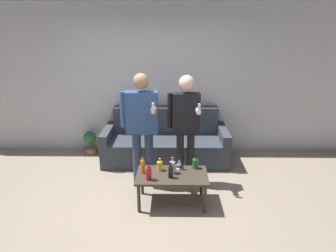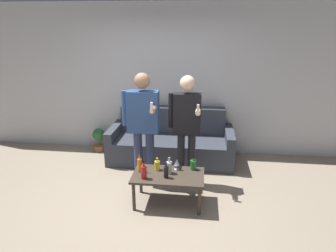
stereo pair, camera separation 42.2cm
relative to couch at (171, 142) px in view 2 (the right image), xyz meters
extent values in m
plane|color=gray|center=(-0.21, -1.64, -0.32)|extent=(16.00, 16.00, 0.00)
cube|color=silver|center=(-0.21, 0.44, 1.03)|extent=(8.00, 0.06, 2.70)
cube|color=#383D47|center=(0.00, -0.19, -0.11)|extent=(1.88, 0.63, 0.42)
cube|color=#383D47|center=(0.00, 0.25, 0.14)|extent=(1.88, 0.24, 0.91)
cube|color=#383D47|center=(-1.01, -0.07, -0.02)|extent=(0.14, 0.87, 0.60)
cube|color=#383D47|center=(1.01, -0.07, -0.02)|extent=(0.14, 0.87, 0.60)
cube|color=#3D3328|center=(0.12, -1.43, 0.10)|extent=(0.94, 0.54, 0.03)
cylinder|color=#3D3328|center=(-0.30, -1.65, -0.12)|extent=(0.04, 0.04, 0.40)
cylinder|color=#3D3328|center=(0.54, -1.65, -0.12)|extent=(0.04, 0.04, 0.40)
cylinder|color=#3D3328|center=(-0.30, -1.21, -0.12)|extent=(0.04, 0.04, 0.40)
cylinder|color=#3D3328|center=(0.54, -1.21, -0.12)|extent=(0.04, 0.04, 0.40)
cylinder|color=black|center=(0.10, -1.52, 0.19)|extent=(0.06, 0.06, 0.15)
cylinder|color=black|center=(0.10, -1.52, 0.30)|extent=(0.02, 0.02, 0.06)
cylinder|color=black|center=(0.10, -1.52, 0.32)|extent=(0.03, 0.03, 0.01)
cylinder|color=silver|center=(0.12, -1.39, 0.19)|extent=(0.08, 0.08, 0.16)
cylinder|color=silver|center=(0.12, -1.39, 0.30)|extent=(0.03, 0.03, 0.06)
cylinder|color=black|center=(0.12, -1.39, 0.33)|extent=(0.03, 0.03, 0.01)
cylinder|color=#23752D|center=(0.44, -1.24, 0.18)|extent=(0.08, 0.08, 0.13)
cylinder|color=#23752D|center=(0.44, -1.24, 0.27)|extent=(0.03, 0.03, 0.05)
cylinder|color=black|center=(0.44, -1.24, 0.29)|extent=(0.03, 0.03, 0.01)
cylinder|color=#B21E1E|center=(-0.18, -1.57, 0.20)|extent=(0.07, 0.07, 0.17)
cylinder|color=#B21E1E|center=(-0.18, -1.57, 0.32)|extent=(0.03, 0.03, 0.07)
cylinder|color=black|center=(-0.18, -1.57, 0.34)|extent=(0.03, 0.03, 0.01)
cylinder|color=orange|center=(-0.27, -1.39, 0.20)|extent=(0.06, 0.06, 0.18)
cylinder|color=orange|center=(-0.27, -1.39, 0.33)|extent=(0.02, 0.02, 0.07)
cylinder|color=black|center=(-0.27, -1.39, 0.36)|extent=(0.02, 0.02, 0.01)
cylinder|color=yellow|center=(-0.05, -1.31, 0.17)|extent=(0.08, 0.08, 0.13)
cylinder|color=yellow|center=(-0.05, -1.31, 0.26)|extent=(0.03, 0.03, 0.05)
cylinder|color=black|center=(-0.05, -1.31, 0.28)|extent=(0.03, 0.03, 0.01)
cylinder|color=silver|center=(0.22, -1.27, 0.11)|extent=(0.07, 0.07, 0.01)
cylinder|color=silver|center=(0.22, -1.27, 0.15)|extent=(0.01, 0.01, 0.06)
cone|color=silver|center=(0.22, -1.27, 0.22)|extent=(0.07, 0.07, 0.09)
cylinder|color=navy|center=(-0.41, -0.87, 0.09)|extent=(0.13, 0.13, 0.81)
cylinder|color=navy|center=(-0.23, -0.87, 0.09)|extent=(0.13, 0.13, 0.81)
cube|color=#2D4C84|center=(-0.32, -0.87, 0.80)|extent=(0.45, 0.20, 0.61)
sphere|color=#9E7556|center=(-0.32, -0.87, 1.25)|extent=(0.22, 0.22, 0.22)
cylinder|color=#2D4C84|center=(-0.59, -0.87, 0.85)|extent=(0.08, 0.08, 0.52)
cylinder|color=#9E7556|center=(-0.14, -1.01, 0.89)|extent=(0.08, 0.28, 0.08)
cube|color=white|center=(-0.14, -1.18, 0.95)|extent=(0.03, 0.03, 0.14)
cylinder|color=#232328|center=(0.24, -0.83, 0.08)|extent=(0.11, 0.11, 0.80)
cylinder|color=#232328|center=(0.40, -0.83, 0.08)|extent=(0.11, 0.11, 0.80)
cube|color=black|center=(0.32, -0.83, 0.78)|extent=(0.40, 0.17, 0.60)
sphere|color=beige|center=(0.32, -0.83, 1.22)|extent=(0.22, 0.22, 0.22)
cylinder|color=black|center=(0.08, -0.83, 0.82)|extent=(0.07, 0.07, 0.51)
cylinder|color=beige|center=(0.48, -0.96, 0.87)|extent=(0.07, 0.27, 0.07)
cube|color=white|center=(0.48, -1.13, 0.93)|extent=(0.03, 0.03, 0.14)
cylinder|color=#936042|center=(-1.42, 0.22, -0.27)|extent=(0.23, 0.23, 0.10)
cylinder|color=#476B38|center=(-1.42, 0.22, -0.14)|extent=(0.03, 0.03, 0.14)
sphere|color=#286633|center=(-1.42, 0.22, 0.01)|extent=(0.23, 0.23, 0.23)
camera|label=1|loc=(0.12, -4.97, 1.98)|focal=32.00mm
camera|label=2|loc=(0.54, -4.95, 1.98)|focal=32.00mm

